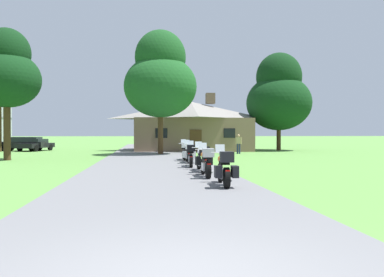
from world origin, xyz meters
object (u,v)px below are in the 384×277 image
(motorcycle_orange_nearest_to_camera, at_px, (224,169))
(motorcycle_orange_second_in_row, at_px, (206,162))
(motorcycle_blue_farthest_in_row, at_px, (184,151))
(motorcycle_white_third_in_row, at_px, (202,159))
(tree_left_near, at_px, (7,72))
(parked_black_suv_far_left, at_px, (22,143))
(tree_by_lodge_front, at_px, (160,78))
(bystander_tan_shirt_near_lodge, at_px, (239,143))
(motorcycle_green_fifth_in_row, at_px, (188,153))
(tree_right_of_lodge, at_px, (279,95))
(parked_black_sedan_far_left, at_px, (36,145))
(motorcycle_silver_fourth_in_row, at_px, (191,156))

(motorcycle_orange_nearest_to_camera, distance_m, motorcycle_orange_second_in_row, 2.67)
(motorcycle_orange_second_in_row, xyz_separation_m, motorcycle_blue_farthest_in_row, (0.12, 9.56, 0.00))
(motorcycle_orange_second_in_row, bearing_deg, motorcycle_white_third_in_row, 86.40)
(motorcycle_orange_second_in_row, height_order, tree_left_near, tree_left_near)
(parked_black_suv_far_left, bearing_deg, tree_by_lodge_front, -115.74)
(motorcycle_orange_nearest_to_camera, xyz_separation_m, tree_by_lodge_front, (-1.26, 19.69, 5.70))
(bystander_tan_shirt_near_lodge, bearing_deg, motorcycle_green_fifth_in_row, 80.02)
(parked_black_suv_far_left, bearing_deg, tree_right_of_lodge, -87.69)
(motorcycle_blue_farthest_in_row, xyz_separation_m, tree_by_lodge_front, (-1.22, 7.47, 5.69))
(motorcycle_orange_nearest_to_camera, relative_size, tree_by_lodge_front, 0.20)
(motorcycle_blue_farthest_in_row, height_order, parked_black_sedan_far_left, motorcycle_blue_farthest_in_row)
(motorcycle_white_third_in_row, height_order, tree_by_lodge_front, tree_by_lodge_front)
(bystander_tan_shirt_near_lodge, distance_m, tree_by_lodge_front, 8.59)
(motorcycle_white_third_in_row, xyz_separation_m, tree_left_near, (-11.40, 9.34, 5.12))
(motorcycle_green_fifth_in_row, bearing_deg, tree_left_near, 160.52)
(motorcycle_orange_second_in_row, bearing_deg, tree_right_of_lodge, 65.28)
(motorcycle_green_fifth_in_row, bearing_deg, motorcycle_white_third_in_row, -88.36)
(motorcycle_orange_nearest_to_camera, xyz_separation_m, motorcycle_white_third_in_row, (0.01, 4.83, 0.00))
(motorcycle_green_fifth_in_row, height_order, bystander_tan_shirt_near_lodge, bystander_tan_shirt_near_lodge)
(motorcycle_orange_nearest_to_camera, height_order, motorcycle_white_third_in_row, same)
(tree_left_near, distance_m, parked_black_suv_far_left, 15.22)
(bystander_tan_shirt_near_lodge, height_order, tree_left_near, tree_left_near)
(motorcycle_white_third_in_row, height_order, bystander_tan_shirt_near_lodge, bystander_tan_shirt_near_lodge)
(motorcycle_silver_fourth_in_row, height_order, tree_left_near, tree_left_near)
(motorcycle_silver_fourth_in_row, relative_size, tree_by_lodge_front, 0.20)
(motorcycle_orange_nearest_to_camera, relative_size, parked_black_sedan_far_left, 0.46)
(bystander_tan_shirt_near_lodge, relative_size, tree_right_of_lodge, 0.17)
(motorcycle_orange_second_in_row, bearing_deg, tree_left_near, 135.26)
(motorcycle_white_third_in_row, relative_size, motorcycle_silver_fourth_in_row, 1.00)
(motorcycle_orange_nearest_to_camera, height_order, tree_left_near, tree_left_near)
(parked_black_suv_far_left, relative_size, parked_black_sedan_far_left, 1.05)
(tree_by_lodge_front, height_order, tree_right_of_lodge, tree_by_lodge_front)
(motorcycle_white_third_in_row, relative_size, motorcycle_green_fifth_in_row, 1.00)
(motorcycle_silver_fourth_in_row, distance_m, tree_left_near, 14.10)
(motorcycle_green_fifth_in_row, relative_size, motorcycle_blue_farthest_in_row, 1.00)
(bystander_tan_shirt_near_lodge, bearing_deg, parked_black_suv_far_left, -3.61)
(motorcycle_silver_fourth_in_row, xyz_separation_m, motorcycle_blue_farthest_in_row, (0.16, 4.94, 0.00))
(motorcycle_orange_second_in_row, xyz_separation_m, motorcycle_white_third_in_row, (0.17, 2.16, -0.01))
(motorcycle_white_third_in_row, xyz_separation_m, motorcycle_silver_fourth_in_row, (-0.21, 2.45, 0.01))
(motorcycle_green_fifth_in_row, bearing_deg, motorcycle_silver_fourth_in_row, -92.59)
(parked_black_sedan_far_left, bearing_deg, bystander_tan_shirt_near_lodge, -6.20)
(motorcycle_orange_second_in_row, distance_m, parked_black_sedan_far_left, 28.67)
(motorcycle_blue_farthest_in_row, bearing_deg, motorcycle_silver_fourth_in_row, -89.64)
(motorcycle_blue_farthest_in_row, distance_m, tree_right_of_lodge, 18.74)
(parked_black_suv_far_left, bearing_deg, tree_left_near, -160.12)
(motorcycle_orange_nearest_to_camera, distance_m, parked_black_sedan_far_left, 31.13)
(motorcycle_orange_nearest_to_camera, height_order, tree_by_lodge_front, tree_by_lodge_front)
(motorcycle_green_fifth_in_row, xyz_separation_m, parked_black_sedan_far_left, (-13.40, 18.18, 0.03))
(motorcycle_orange_second_in_row, relative_size, parked_black_sedan_far_left, 0.46)
(motorcycle_blue_farthest_in_row, height_order, tree_by_lodge_front, tree_by_lodge_front)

